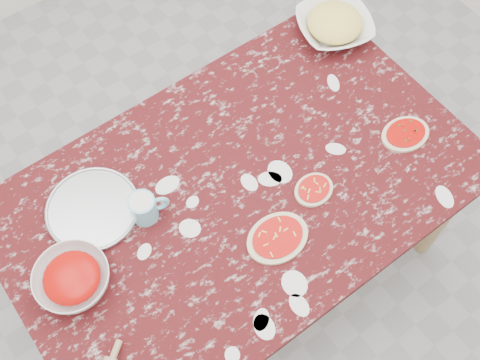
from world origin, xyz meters
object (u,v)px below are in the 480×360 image
Objects in this scene: cheese_bowl at (334,26)px; sauce_bowl at (73,279)px; pizza_tray at (93,209)px; worktable at (240,198)px; flour_mug at (144,208)px.

sauce_bowl is at bearing -166.91° from cheese_bowl.
sauce_bowl reaches higher than pizza_tray.
sauce_bowl is (-0.17, -0.19, 0.03)m from pizza_tray.
worktable is 0.50m from pizza_tray.
flour_mug reaches higher than sauce_bowl.
sauce_bowl is at bearing -131.84° from pizza_tray.
cheese_bowl is at bearing 13.09° from sauce_bowl.
flour_mug is (0.13, -0.12, 0.05)m from pizza_tray.
cheese_bowl is at bearing 5.84° from pizza_tray.
sauce_bowl is 0.82× the size of cheese_bowl.
cheese_bowl reaches higher than worktable.
cheese_bowl is (1.32, 0.31, -0.00)m from sauce_bowl.
sauce_bowl is 1.35m from cheese_bowl.
pizza_tray is (-0.44, 0.22, 0.09)m from worktable.
cheese_bowl is 1.04m from flour_mug.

